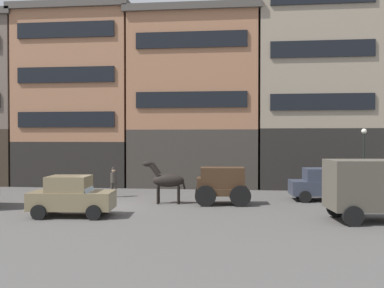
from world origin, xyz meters
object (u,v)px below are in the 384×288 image
(draft_horse, at_px, (167,180))
(delivery_truck_near, at_px, (376,188))
(sedan_parked_curb, at_px, (72,196))
(sedan_dark, at_px, (323,184))
(cargo_wagon, at_px, (221,183))
(streetlamp_curbside, at_px, (364,152))
(pedestrian_officer, at_px, (114,181))

(draft_horse, height_order, delivery_truck_near, delivery_truck_near)
(draft_horse, bearing_deg, sedan_parked_curb, -134.07)
(delivery_truck_near, xyz_separation_m, sedan_dark, (-0.98, 5.53, -0.51))
(delivery_truck_near, bearing_deg, cargo_wagon, 151.35)
(cargo_wagon, bearing_deg, delivery_truck_near, -28.65)
(streetlamp_curbside, bearing_deg, sedan_parked_curb, -151.81)
(sedan_parked_curb, distance_m, pedestrian_officer, 5.85)
(delivery_truck_near, xyz_separation_m, sedan_parked_curb, (-13.31, -0.21, -0.51))
(sedan_dark, relative_size, streetlamp_curbside, 0.91)
(sedan_dark, bearing_deg, delivery_truck_near, -79.99)
(cargo_wagon, xyz_separation_m, draft_horse, (-2.95, -0.00, 0.12))
(sedan_parked_curb, height_order, streetlamp_curbside, streetlamp_curbside)
(cargo_wagon, height_order, draft_horse, draft_horse)
(pedestrian_officer, bearing_deg, delivery_truck_near, -23.19)
(sedan_dark, xyz_separation_m, pedestrian_officer, (-12.17, 0.10, 0.07))
(cargo_wagon, xyz_separation_m, sedan_parked_curb, (-6.67, -3.84, -0.23))
(sedan_parked_curb, bearing_deg, sedan_dark, 24.95)
(delivery_truck_near, xyz_separation_m, pedestrian_officer, (-13.14, 5.63, -0.44))
(pedestrian_officer, relative_size, streetlamp_curbside, 0.44)
(sedan_dark, bearing_deg, streetlamp_curbside, 39.60)
(cargo_wagon, relative_size, streetlamp_curbside, 0.73)
(sedan_parked_curb, distance_m, streetlamp_curbside, 17.49)
(draft_horse, distance_m, sedan_dark, 8.84)
(streetlamp_curbside, bearing_deg, pedestrian_officer, -171.09)
(cargo_wagon, relative_size, draft_horse, 1.28)
(draft_horse, bearing_deg, streetlamp_curbside, 20.66)
(sedan_parked_curb, height_order, pedestrian_officer, sedan_parked_curb)
(streetlamp_curbside, bearing_deg, cargo_wagon, -153.21)
(sedan_parked_curb, bearing_deg, streetlamp_curbside, 28.19)
(cargo_wagon, bearing_deg, streetlamp_curbside, 26.79)
(sedan_dark, distance_m, streetlamp_curbside, 4.27)
(delivery_truck_near, distance_m, sedan_dark, 5.64)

